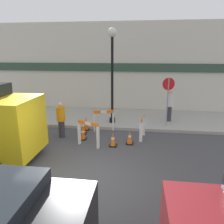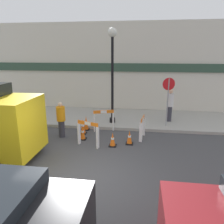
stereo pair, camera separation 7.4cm
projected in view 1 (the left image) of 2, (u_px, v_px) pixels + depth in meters
ground_plane at (78, 181)px, 6.50m from camera, size 60.00×60.00×0.00m
sidewalk_slab at (108, 118)px, 12.55m from camera, size 18.00×3.70×0.14m
storefront_facade at (113, 68)px, 13.67m from camera, size 18.00×0.22×5.50m
streetlamp_post at (112, 63)px, 10.70m from camera, size 0.44×0.44×4.69m
stop_sign at (168, 94)px, 10.54m from camera, size 0.59×0.16×2.40m
barricade_0 at (88, 133)px, 8.78m from camera, size 0.96×0.48×1.05m
barricade_1 at (142, 127)px, 9.59m from camera, size 0.26×0.88×1.00m
barricade_2 at (104, 120)px, 10.49m from camera, size 0.98×0.43×1.04m
traffic_cone_0 at (113, 140)px, 8.85m from camera, size 0.30×0.30×0.58m
traffic_cone_1 at (130, 138)px, 9.06m from camera, size 0.30×0.30×0.59m
traffic_cone_2 at (83, 133)px, 9.54m from camera, size 0.30×0.30×0.62m
traffic_cone_3 at (86, 123)px, 10.72m from camera, size 0.30×0.30×0.70m
traffic_cone_4 at (83, 127)px, 10.19m from camera, size 0.30×0.30×0.72m
person_worker at (61, 119)px, 9.66m from camera, size 0.45×0.45×1.61m
person_pedestrian at (170, 104)px, 11.49m from camera, size 0.41×0.41×1.71m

